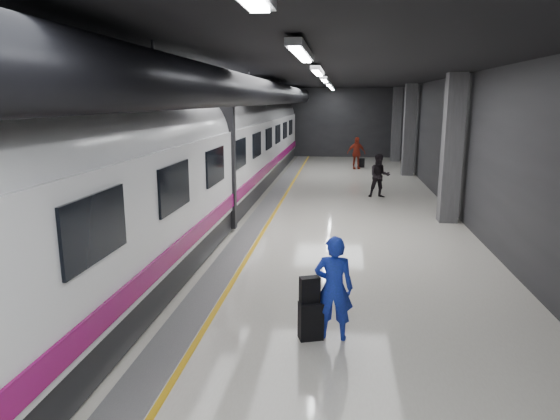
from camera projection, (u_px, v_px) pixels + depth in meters
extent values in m
plane|color=silver|center=(296.00, 233.00, 14.18)|extent=(40.00, 40.00, 0.00)
cube|color=black|center=(297.00, 69.00, 13.21)|extent=(10.00, 40.00, 0.02)
cube|color=#28282B|center=(323.00, 123.00, 33.08)|extent=(10.00, 0.02, 4.50)
cube|color=#28282B|center=(123.00, 152.00, 14.29)|extent=(0.02, 40.00, 4.50)
cube|color=#28282B|center=(486.00, 157.00, 13.10)|extent=(0.02, 40.00, 4.50)
cube|color=slate|center=(249.00, 232.00, 14.34)|extent=(0.65, 39.80, 0.01)
cube|color=gold|center=(263.00, 232.00, 14.29)|extent=(0.10, 39.80, 0.01)
cylinder|color=black|center=(249.00, 91.00, 13.49)|extent=(0.80, 38.00, 0.80)
cube|color=silver|center=(302.00, 51.00, 7.35)|extent=(0.22, 2.60, 0.10)
cube|color=silver|center=(318.00, 71.00, 12.19)|extent=(0.22, 2.60, 0.10)
cube|color=silver|center=(325.00, 79.00, 17.04)|extent=(0.22, 2.60, 0.10)
cube|color=silver|center=(329.00, 84.00, 21.89)|extent=(0.22, 2.60, 0.10)
cube|color=silver|center=(331.00, 87.00, 26.74)|extent=(0.22, 2.60, 0.10)
cube|color=silver|center=(333.00, 89.00, 30.61)|extent=(0.22, 2.60, 0.10)
cube|color=#515154|center=(452.00, 149.00, 15.09)|extent=(0.55, 0.55, 4.50)
cube|color=#515154|center=(409.00, 130.00, 24.79)|extent=(0.55, 0.55, 4.50)
cube|color=#515154|center=(396.00, 125.00, 30.61)|extent=(0.55, 0.55, 4.50)
cube|color=black|center=(185.00, 218.00, 14.49)|extent=(2.80, 38.00, 0.60)
cube|color=white|center=(183.00, 170.00, 14.19)|extent=(2.90, 38.00, 2.20)
cylinder|color=white|center=(181.00, 137.00, 13.99)|extent=(2.80, 38.00, 2.80)
cube|color=#830B56|center=(234.00, 199.00, 14.19)|extent=(0.04, 38.00, 0.35)
cube|color=black|center=(182.00, 162.00, 14.14)|extent=(3.05, 0.25, 3.80)
cube|color=black|center=(96.00, 228.00, 6.17)|extent=(0.05, 1.60, 0.85)
cube|color=black|center=(175.00, 187.00, 9.08)|extent=(0.05, 1.60, 0.85)
cube|color=black|center=(215.00, 166.00, 11.99)|extent=(0.05, 1.60, 0.85)
cube|color=black|center=(240.00, 153.00, 14.90)|extent=(0.05, 1.60, 0.85)
cube|color=black|center=(257.00, 145.00, 17.81)|extent=(0.05, 1.60, 0.85)
cube|color=black|center=(269.00, 138.00, 20.72)|extent=(0.05, 1.60, 0.85)
cube|color=black|center=(278.00, 134.00, 23.62)|extent=(0.05, 1.60, 0.85)
cube|color=black|center=(285.00, 130.00, 26.53)|extent=(0.05, 1.60, 0.85)
cube|color=black|center=(291.00, 127.00, 29.44)|extent=(0.05, 1.60, 0.85)
imported|color=#1C2BD5|center=(334.00, 288.00, 7.76)|extent=(0.63, 0.43, 1.68)
cube|color=black|center=(311.00, 321.00, 7.85)|extent=(0.43, 0.34, 0.61)
cube|color=black|center=(310.00, 290.00, 7.77)|extent=(0.35, 0.26, 0.41)
imported|color=black|center=(379.00, 176.00, 19.25)|extent=(0.88, 0.72, 1.69)
imported|color=maroon|center=(356.00, 153.00, 27.34)|extent=(1.10, 0.66, 1.75)
cube|color=black|center=(361.00, 163.00, 28.14)|extent=(0.35, 0.24, 0.50)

